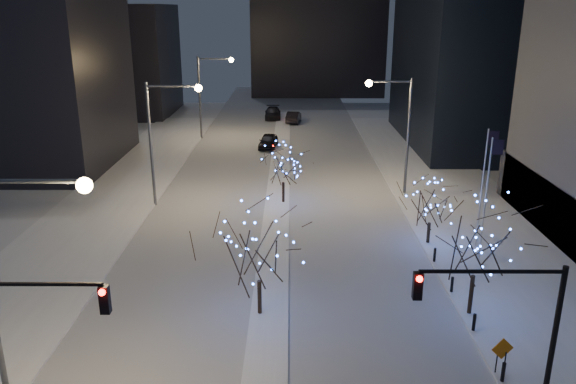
{
  "coord_description": "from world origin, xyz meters",
  "views": [
    {
      "loc": [
        1.12,
        -16.39,
        15.33
      ],
      "look_at": [
        0.95,
        15.23,
        5.0
      ],
      "focal_mm": 35.0,
      "sensor_mm": 36.0,
      "label": 1
    }
  ],
  "objects_px": {
    "car_near": "(268,141)",
    "holiday_tree_plaza_near": "(477,242)",
    "street_lamp_w_mid": "(163,127)",
    "street_lamp_east": "(398,121)",
    "holiday_tree_median_far": "(283,166)",
    "traffic_signal_east": "(512,324)",
    "street_lamp_w_far": "(208,86)",
    "construction_sign": "(502,352)",
    "holiday_tree_median_near": "(259,246)",
    "street_lamp_w_near": "(13,266)",
    "car_mid": "(294,117)",
    "holiday_tree_plaza_far": "(431,203)",
    "traffic_signal_west": "(7,338)",
    "car_far": "(273,113)"
  },
  "relations": [
    {
      "from": "car_near",
      "to": "holiday_tree_plaza_near",
      "type": "bearing_deg",
      "value": -66.12
    },
    {
      "from": "street_lamp_w_mid",
      "to": "holiday_tree_plaza_near",
      "type": "distance_m",
      "value": 26.13
    },
    {
      "from": "street_lamp_east",
      "to": "holiday_tree_median_far",
      "type": "height_order",
      "value": "street_lamp_east"
    },
    {
      "from": "traffic_signal_east",
      "to": "holiday_tree_median_far",
      "type": "height_order",
      "value": "traffic_signal_east"
    },
    {
      "from": "street_lamp_w_far",
      "to": "street_lamp_w_mid",
      "type": "bearing_deg",
      "value": -90.0
    },
    {
      "from": "street_lamp_east",
      "to": "construction_sign",
      "type": "height_order",
      "value": "street_lamp_east"
    },
    {
      "from": "traffic_signal_east",
      "to": "holiday_tree_plaza_near",
      "type": "xyz_separation_m",
      "value": [
        1.56,
        8.69,
        -0.56
      ]
    },
    {
      "from": "holiday_tree_median_near",
      "to": "construction_sign",
      "type": "relative_size",
      "value": 3.67
    },
    {
      "from": "holiday_tree_plaza_near",
      "to": "street_lamp_w_near",
      "type": "bearing_deg",
      "value": -158.42
    },
    {
      "from": "car_mid",
      "to": "holiday_tree_plaza_far",
      "type": "bearing_deg",
      "value": 109.47
    },
    {
      "from": "traffic_signal_west",
      "to": "street_lamp_w_mid",
      "type": "bearing_deg",
      "value": 91.06
    },
    {
      "from": "street_lamp_w_mid",
      "to": "holiday_tree_plaza_far",
      "type": "relative_size",
      "value": 2.1
    },
    {
      "from": "traffic_signal_east",
      "to": "holiday_tree_plaza_near",
      "type": "relative_size",
      "value": 1.11
    },
    {
      "from": "street_lamp_w_mid",
      "to": "holiday_tree_plaza_far",
      "type": "xyz_separation_m",
      "value": [
        19.44,
        -7.95,
        -3.52
      ]
    },
    {
      "from": "car_far",
      "to": "street_lamp_w_mid",
      "type": "bearing_deg",
      "value": -102.21
    },
    {
      "from": "car_far",
      "to": "holiday_tree_plaza_near",
      "type": "distance_m",
      "value": 57.04
    },
    {
      "from": "street_lamp_east",
      "to": "holiday_tree_plaza_near",
      "type": "relative_size",
      "value": 1.58
    },
    {
      "from": "street_lamp_w_far",
      "to": "holiday_tree_median_far",
      "type": "xyz_separation_m",
      "value": [
        9.44,
        -24.51,
        -3.26
      ]
    },
    {
      "from": "street_lamp_w_far",
      "to": "car_mid",
      "type": "distance_m",
      "value": 15.74
    },
    {
      "from": "street_lamp_w_mid",
      "to": "car_near",
      "type": "xyz_separation_m",
      "value": [
        7.44,
        20.04,
        -5.7
      ]
    },
    {
      "from": "street_lamp_w_far",
      "to": "holiday_tree_median_far",
      "type": "relative_size",
      "value": 2.08
    },
    {
      "from": "street_lamp_w_mid",
      "to": "car_far",
      "type": "height_order",
      "value": "street_lamp_w_mid"
    },
    {
      "from": "street_lamp_east",
      "to": "holiday_tree_median_near",
      "type": "relative_size",
      "value": 1.58
    },
    {
      "from": "holiday_tree_median_near",
      "to": "holiday_tree_plaza_far",
      "type": "xyz_separation_m",
      "value": [
        11.0,
        9.41,
        -0.95
      ]
    },
    {
      "from": "street_lamp_w_far",
      "to": "holiday_tree_median_near",
      "type": "bearing_deg",
      "value": -78.74
    },
    {
      "from": "traffic_signal_west",
      "to": "holiday_tree_plaza_far",
      "type": "height_order",
      "value": "traffic_signal_west"
    },
    {
      "from": "car_far",
      "to": "holiday_tree_median_far",
      "type": "relative_size",
      "value": 1.17
    },
    {
      "from": "street_lamp_w_mid",
      "to": "street_lamp_east",
      "type": "relative_size",
      "value": 1.0
    },
    {
      "from": "street_lamp_w_far",
      "to": "car_far",
      "type": "distance_m",
      "value": 16.29
    },
    {
      "from": "holiday_tree_plaza_near",
      "to": "street_lamp_w_far",
      "type": "bearing_deg",
      "value": 114.67
    },
    {
      "from": "street_lamp_w_mid",
      "to": "holiday_tree_plaza_far",
      "type": "bearing_deg",
      "value": -22.24
    },
    {
      "from": "holiday_tree_median_near",
      "to": "holiday_tree_plaza_near",
      "type": "bearing_deg",
      "value": 0.25
    },
    {
      "from": "car_near",
      "to": "construction_sign",
      "type": "height_order",
      "value": "construction_sign"
    },
    {
      "from": "car_mid",
      "to": "holiday_tree_plaza_far",
      "type": "relative_size",
      "value": 1.02
    },
    {
      "from": "street_lamp_w_far",
      "to": "car_near",
      "type": "height_order",
      "value": "street_lamp_w_far"
    },
    {
      "from": "holiday_tree_median_near",
      "to": "holiday_tree_plaza_near",
      "type": "relative_size",
      "value": 1.0
    },
    {
      "from": "holiday_tree_plaza_far",
      "to": "construction_sign",
      "type": "height_order",
      "value": "holiday_tree_plaza_far"
    },
    {
      "from": "car_far",
      "to": "holiday_tree_median_near",
      "type": "bearing_deg",
      "value": -90.22
    },
    {
      "from": "car_mid",
      "to": "holiday_tree_plaza_near",
      "type": "height_order",
      "value": "holiday_tree_plaza_near"
    },
    {
      "from": "holiday_tree_plaza_near",
      "to": "car_far",
      "type": "bearing_deg",
      "value": 102.19
    },
    {
      "from": "holiday_tree_median_far",
      "to": "holiday_tree_median_near",
      "type": "bearing_deg",
      "value": -93.21
    },
    {
      "from": "construction_sign",
      "to": "traffic_signal_west",
      "type": "bearing_deg",
      "value": -177.29
    },
    {
      "from": "car_near",
      "to": "car_mid",
      "type": "relative_size",
      "value": 0.98
    },
    {
      "from": "holiday_tree_median_near",
      "to": "street_lamp_w_mid",
      "type": "bearing_deg",
      "value": 115.92
    },
    {
      "from": "holiday_tree_median_far",
      "to": "car_far",
      "type": "bearing_deg",
      "value": 93.07
    },
    {
      "from": "car_far",
      "to": "holiday_tree_plaza_far",
      "type": "bearing_deg",
      "value": -76.71
    },
    {
      "from": "holiday_tree_plaza_far",
      "to": "street_lamp_w_mid",
      "type": "bearing_deg",
      "value": 157.76
    },
    {
      "from": "street_lamp_w_far",
      "to": "holiday_tree_median_near",
      "type": "distance_m",
      "value": 43.27
    },
    {
      "from": "street_lamp_east",
      "to": "holiday_tree_median_near",
      "type": "height_order",
      "value": "street_lamp_east"
    },
    {
      "from": "car_mid",
      "to": "street_lamp_w_far",
      "type": "bearing_deg",
      "value": 52.38
    }
  ]
}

